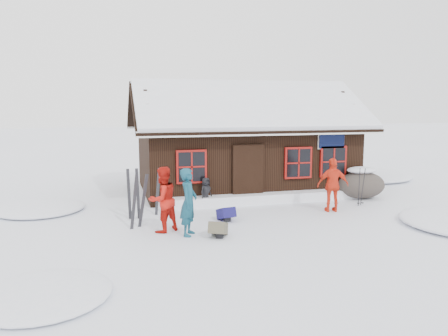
{
  "coord_description": "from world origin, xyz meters",
  "views": [
    {
      "loc": [
        -3.79,
        -11.91,
        3.4
      ],
      "look_at": [
        -0.03,
        2.19,
        1.3
      ],
      "focal_mm": 35.0,
      "sensor_mm": 36.0,
      "label": 1
    }
  ],
  "objects_px": {
    "ski_pair_left": "(139,202)",
    "skier_orange_left": "(163,200)",
    "backpack_blue": "(226,216)",
    "ski_poles": "(361,187)",
    "backpack_olive": "(218,231)",
    "skier_orange_right": "(333,185)",
    "boulder": "(361,184)",
    "skier_teal": "(189,202)",
    "skier_crouched": "(206,192)"
  },
  "relations": [
    {
      "from": "skier_teal",
      "to": "boulder",
      "type": "distance_m",
      "value": 7.59
    },
    {
      "from": "backpack_blue",
      "to": "ski_pair_left",
      "type": "bearing_deg",
      "value": 172.71
    },
    {
      "from": "ski_poles",
      "to": "skier_orange_left",
      "type": "bearing_deg",
      "value": -168.49
    },
    {
      "from": "skier_teal",
      "to": "skier_orange_left",
      "type": "relative_size",
      "value": 1.0
    },
    {
      "from": "boulder",
      "to": "ski_poles",
      "type": "distance_m",
      "value": 1.24
    },
    {
      "from": "skier_orange_right",
      "to": "backpack_blue",
      "type": "relative_size",
      "value": 3.15
    },
    {
      "from": "ski_pair_left",
      "to": "backpack_olive",
      "type": "height_order",
      "value": "ski_pair_left"
    },
    {
      "from": "skier_teal",
      "to": "boulder",
      "type": "bearing_deg",
      "value": -42.29
    },
    {
      "from": "skier_crouched",
      "to": "backpack_blue",
      "type": "distance_m",
      "value": 1.97
    },
    {
      "from": "ski_poles",
      "to": "backpack_olive",
      "type": "distance_m",
      "value": 6.06
    },
    {
      "from": "skier_teal",
      "to": "backpack_blue",
      "type": "bearing_deg",
      "value": -24.27
    },
    {
      "from": "boulder",
      "to": "backpack_olive",
      "type": "distance_m",
      "value": 7.09
    },
    {
      "from": "backpack_blue",
      "to": "backpack_olive",
      "type": "relative_size",
      "value": 0.97
    },
    {
      "from": "skier_orange_left",
      "to": "ski_pair_left",
      "type": "xyz_separation_m",
      "value": [
        -0.6,
        0.58,
        -0.15
      ]
    },
    {
      "from": "skier_orange_left",
      "to": "skier_crouched",
      "type": "xyz_separation_m",
      "value": [
        1.76,
        2.59,
        -0.39
      ]
    },
    {
      "from": "skier_orange_left",
      "to": "ski_pair_left",
      "type": "relative_size",
      "value": 1.14
    },
    {
      "from": "skier_orange_right",
      "to": "ski_poles",
      "type": "height_order",
      "value": "skier_orange_right"
    },
    {
      "from": "ski_pair_left",
      "to": "backpack_olive",
      "type": "xyz_separation_m",
      "value": [
        1.93,
        -1.43,
        -0.58
      ]
    },
    {
      "from": "skier_crouched",
      "to": "backpack_olive",
      "type": "relative_size",
      "value": 1.77
    },
    {
      "from": "ski_pair_left",
      "to": "skier_orange_left",
      "type": "bearing_deg",
      "value": -58.2
    },
    {
      "from": "ski_pair_left",
      "to": "backpack_blue",
      "type": "xyz_separation_m",
      "value": [
        2.55,
        0.08,
        -0.58
      ]
    },
    {
      "from": "skier_teal",
      "to": "backpack_blue",
      "type": "distance_m",
      "value": 1.92
    },
    {
      "from": "skier_teal",
      "to": "backpack_blue",
      "type": "relative_size",
      "value": 3.24
    },
    {
      "from": "boulder",
      "to": "ski_poles",
      "type": "xyz_separation_m",
      "value": [
        -0.67,
        -1.04,
        0.1
      ]
    },
    {
      "from": "skier_teal",
      "to": "skier_orange_right",
      "type": "xyz_separation_m",
      "value": [
        4.94,
        1.37,
        -0.03
      ]
    },
    {
      "from": "backpack_olive",
      "to": "ski_pair_left",
      "type": "bearing_deg",
      "value": 169.13
    },
    {
      "from": "ski_pair_left",
      "to": "backpack_blue",
      "type": "distance_m",
      "value": 2.62
    },
    {
      "from": "skier_orange_left",
      "to": "backpack_olive",
      "type": "relative_size",
      "value": 3.14
    },
    {
      "from": "skier_teal",
      "to": "ski_pair_left",
      "type": "height_order",
      "value": "skier_teal"
    },
    {
      "from": "skier_orange_right",
      "to": "skier_teal",
      "type": "bearing_deg",
      "value": 26.3
    },
    {
      "from": "skier_orange_left",
      "to": "boulder",
      "type": "relative_size",
      "value": 0.99
    },
    {
      "from": "boulder",
      "to": "ski_pair_left",
      "type": "distance_m",
      "value": 8.41
    },
    {
      "from": "skier_orange_left",
      "to": "backpack_blue",
      "type": "bearing_deg",
      "value": 168.05
    },
    {
      "from": "skier_orange_right",
      "to": "ski_poles",
      "type": "bearing_deg",
      "value": -147.62
    },
    {
      "from": "skier_teal",
      "to": "ski_pair_left",
      "type": "relative_size",
      "value": 1.14
    },
    {
      "from": "skier_orange_right",
      "to": "skier_crouched",
      "type": "xyz_separation_m",
      "value": [
        -3.79,
        1.72,
        -0.37
      ]
    },
    {
      "from": "ski_pair_left",
      "to": "skier_teal",
      "type": "bearing_deg",
      "value": -55.79
    },
    {
      "from": "skier_orange_right",
      "to": "skier_orange_left",
      "type": "bearing_deg",
      "value": 19.72
    },
    {
      "from": "skier_orange_right",
      "to": "ski_pair_left",
      "type": "xyz_separation_m",
      "value": [
        -6.16,
        -0.29,
        -0.13
      ]
    },
    {
      "from": "skier_teal",
      "to": "skier_orange_left",
      "type": "height_order",
      "value": "skier_teal"
    },
    {
      "from": "ski_pair_left",
      "to": "ski_poles",
      "type": "bearing_deg",
      "value": -7.92
    },
    {
      "from": "boulder",
      "to": "backpack_olive",
      "type": "height_order",
      "value": "boulder"
    },
    {
      "from": "ski_poles",
      "to": "backpack_blue",
      "type": "relative_size",
      "value": 2.41
    },
    {
      "from": "skier_orange_right",
      "to": "backpack_olive",
      "type": "relative_size",
      "value": 3.07
    },
    {
      "from": "backpack_blue",
      "to": "skier_teal",
      "type": "bearing_deg",
      "value": -148.11
    },
    {
      "from": "skier_crouched",
      "to": "ski_pair_left",
      "type": "height_order",
      "value": "ski_pair_left"
    },
    {
      "from": "skier_orange_left",
      "to": "boulder",
      "type": "bearing_deg",
      "value": 167.29
    },
    {
      "from": "skier_orange_left",
      "to": "backpack_olive",
      "type": "xyz_separation_m",
      "value": [
        1.33,
        -0.85,
        -0.73
      ]
    },
    {
      "from": "ski_poles",
      "to": "ski_pair_left",
      "type": "bearing_deg",
      "value": -173.71
    },
    {
      "from": "ski_poles",
      "to": "skier_orange_right",
      "type": "bearing_deg",
      "value": -158.45
    }
  ]
}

